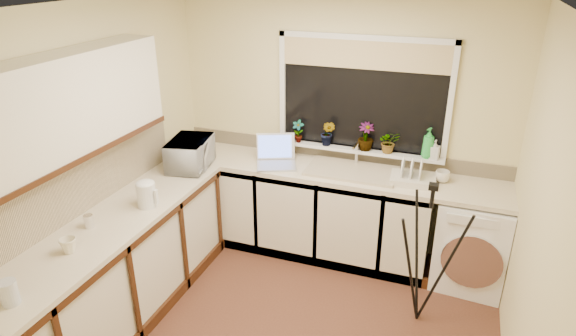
# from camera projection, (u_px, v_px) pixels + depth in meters

# --- Properties ---
(floor) EXTENTS (3.20, 3.20, 0.00)m
(floor) POSITION_uv_depth(u_px,v_px,m) (287.00, 330.00, 3.90)
(floor) COLOR brown
(floor) RESTS_ON ground
(ceiling) EXTENTS (3.20, 3.20, 0.00)m
(ceiling) POSITION_uv_depth(u_px,v_px,m) (286.00, 7.00, 2.92)
(ceiling) COLOR white
(ceiling) RESTS_ON ground
(wall_back) EXTENTS (3.20, 0.00, 3.20)m
(wall_back) POSITION_uv_depth(u_px,v_px,m) (340.00, 126.00, 4.70)
(wall_back) COLOR beige
(wall_back) RESTS_ON ground
(wall_front) EXTENTS (3.20, 0.00, 3.20)m
(wall_front) POSITION_uv_depth(u_px,v_px,m) (168.00, 336.00, 2.11)
(wall_front) COLOR beige
(wall_front) RESTS_ON ground
(wall_left) EXTENTS (0.00, 3.00, 3.00)m
(wall_left) POSITION_uv_depth(u_px,v_px,m) (98.00, 161.00, 3.91)
(wall_left) COLOR beige
(wall_left) RESTS_ON ground
(wall_right) EXTENTS (0.00, 3.00, 3.00)m
(wall_right) POSITION_uv_depth(u_px,v_px,m) (539.00, 232.00, 2.91)
(wall_right) COLOR beige
(wall_right) RESTS_ON ground
(base_cabinet_back) EXTENTS (2.55, 0.60, 0.86)m
(base_cabinet_back) POSITION_uv_depth(u_px,v_px,m) (297.00, 208.00, 4.86)
(base_cabinet_back) COLOR silver
(base_cabinet_back) RESTS_ON floor
(base_cabinet_left) EXTENTS (0.54, 2.40, 0.86)m
(base_cabinet_left) POSITION_uv_depth(u_px,v_px,m) (119.00, 273.00, 3.87)
(base_cabinet_left) COLOR silver
(base_cabinet_left) RESTS_ON floor
(worktop_back) EXTENTS (3.20, 0.60, 0.04)m
(worktop_back) POSITION_uv_depth(u_px,v_px,m) (331.00, 171.00, 4.58)
(worktop_back) COLOR beige
(worktop_back) RESTS_ON base_cabinet_back
(worktop_left) EXTENTS (0.60, 2.40, 0.04)m
(worktop_left) POSITION_uv_depth(u_px,v_px,m) (111.00, 223.00, 3.69)
(worktop_left) COLOR beige
(worktop_left) RESTS_ON base_cabinet_left
(upper_cabinet) EXTENTS (0.28, 1.90, 0.70)m
(upper_cabinet) POSITION_uv_depth(u_px,v_px,m) (59.00, 109.00, 3.24)
(upper_cabinet) COLOR silver
(upper_cabinet) RESTS_ON wall_left
(splashback_left) EXTENTS (0.02, 2.40, 0.45)m
(splashback_left) POSITION_uv_depth(u_px,v_px,m) (75.00, 188.00, 3.68)
(splashback_left) COLOR beige
(splashback_left) RESTS_ON wall_left
(splashback_back) EXTENTS (3.20, 0.02, 0.14)m
(splashback_back) POSITION_uv_depth(u_px,v_px,m) (339.00, 152.00, 4.79)
(splashback_back) COLOR beige
(splashback_back) RESTS_ON wall_back
(window_glass) EXTENTS (1.50, 0.02, 1.00)m
(window_glass) POSITION_uv_depth(u_px,v_px,m) (362.00, 96.00, 4.49)
(window_glass) COLOR black
(window_glass) RESTS_ON wall_back
(window_blind) EXTENTS (1.50, 0.02, 0.25)m
(window_blind) POSITION_uv_depth(u_px,v_px,m) (364.00, 55.00, 4.32)
(window_blind) COLOR tan
(window_blind) RESTS_ON wall_back
(windowsill) EXTENTS (1.60, 0.14, 0.03)m
(windowsill) POSITION_uv_depth(u_px,v_px,m) (358.00, 150.00, 4.65)
(windowsill) COLOR white
(windowsill) RESTS_ON wall_back
(sink) EXTENTS (0.82, 0.46, 0.03)m
(sink) POSITION_uv_depth(u_px,v_px,m) (352.00, 171.00, 4.50)
(sink) COLOR tan
(sink) RESTS_ON worktop_back
(faucet) EXTENTS (0.03, 0.03, 0.24)m
(faucet) POSITION_uv_depth(u_px,v_px,m) (357.00, 153.00, 4.62)
(faucet) COLOR silver
(faucet) RESTS_ON worktop_back
(washing_machine) EXTENTS (0.64, 0.62, 0.84)m
(washing_machine) POSITION_uv_depth(u_px,v_px,m) (472.00, 241.00, 4.31)
(washing_machine) COLOR white
(washing_machine) RESTS_ON floor
(laptop) EXTENTS (0.48, 0.48, 0.26)m
(laptop) POSITION_uv_depth(u_px,v_px,m) (276.00, 157.00, 4.67)
(laptop) COLOR #A5A6AD
(laptop) RESTS_ON worktop_back
(kettle) EXTENTS (0.15, 0.15, 0.20)m
(kettle) POSITION_uv_depth(u_px,v_px,m) (146.00, 195.00, 3.86)
(kettle) COLOR silver
(kettle) RESTS_ON worktop_left
(dish_rack) EXTENTS (0.41, 0.32, 0.06)m
(dish_rack) POSITION_uv_depth(u_px,v_px,m) (413.00, 179.00, 4.29)
(dish_rack) COLOR beige
(dish_rack) RESTS_ON worktop_back
(tripod) EXTENTS (0.65, 0.65, 1.22)m
(tripod) POSITION_uv_depth(u_px,v_px,m) (425.00, 255.00, 3.77)
(tripod) COLOR black
(tripod) RESTS_ON floor
(glass_jug) EXTENTS (0.10, 0.10, 0.15)m
(glass_jug) POSITION_uv_depth(u_px,v_px,m) (9.00, 293.00, 2.78)
(glass_jug) COLOR silver
(glass_jug) RESTS_ON worktop_left
(steel_jar) EXTENTS (0.07, 0.07, 0.10)m
(steel_jar) POSITION_uv_depth(u_px,v_px,m) (89.00, 221.00, 3.58)
(steel_jar) COLOR silver
(steel_jar) RESTS_ON worktop_left
(microwave) EXTENTS (0.43, 0.55, 0.28)m
(microwave) POSITION_uv_depth(u_px,v_px,m) (190.00, 154.00, 4.56)
(microwave) COLOR white
(microwave) RESTS_ON worktop_left
(plant_a) EXTENTS (0.12, 0.09, 0.22)m
(plant_a) POSITION_uv_depth(u_px,v_px,m) (298.00, 131.00, 4.76)
(plant_a) COLOR #999999
(plant_a) RESTS_ON windowsill
(plant_b) EXTENTS (0.16, 0.14, 0.25)m
(plant_b) POSITION_uv_depth(u_px,v_px,m) (328.00, 133.00, 4.67)
(plant_b) COLOR #999999
(plant_b) RESTS_ON windowsill
(plant_c) EXTENTS (0.19, 0.19, 0.26)m
(plant_c) POSITION_uv_depth(u_px,v_px,m) (366.00, 137.00, 4.56)
(plant_c) COLOR #999999
(plant_c) RESTS_ON windowsill
(plant_d) EXTENTS (0.24, 0.22, 0.21)m
(plant_d) POSITION_uv_depth(u_px,v_px,m) (389.00, 142.00, 4.51)
(plant_d) COLOR #999999
(plant_d) RESTS_ON windowsill
(soap_bottle_green) EXTENTS (0.14, 0.14, 0.28)m
(soap_bottle_green) POSITION_uv_depth(u_px,v_px,m) (428.00, 143.00, 4.38)
(soap_bottle_green) COLOR green
(soap_bottle_green) RESTS_ON windowsill
(soap_bottle_clear) EXTENTS (0.09, 0.09, 0.18)m
(soap_bottle_clear) POSITION_uv_depth(u_px,v_px,m) (435.00, 150.00, 4.38)
(soap_bottle_clear) COLOR #999999
(soap_bottle_clear) RESTS_ON windowsill
(cup_back) EXTENTS (0.16, 0.16, 0.10)m
(cup_back) POSITION_uv_depth(u_px,v_px,m) (442.00, 176.00, 4.30)
(cup_back) COLOR silver
(cup_back) RESTS_ON worktop_back
(cup_left) EXTENTS (0.13, 0.13, 0.10)m
(cup_left) POSITION_uv_depth(u_px,v_px,m) (68.00, 245.00, 3.27)
(cup_left) COLOR #EDE2C3
(cup_left) RESTS_ON worktop_left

